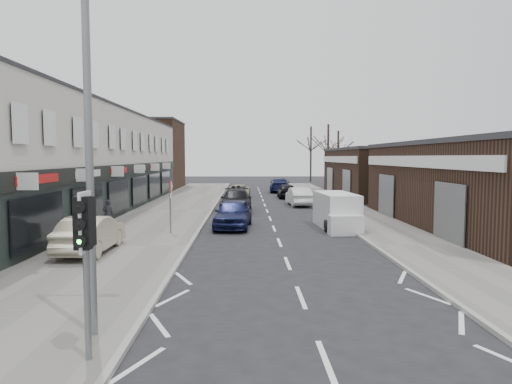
{
  "coord_description": "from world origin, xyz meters",
  "views": [
    {
      "loc": [
        -1.5,
        -10.2,
        3.84
      ],
      "look_at": [
        -1.14,
        5.87,
        2.6
      ],
      "focal_mm": 32.0,
      "sensor_mm": 36.0,
      "label": 1
    }
  ],
  "objects": [
    {
      "name": "street_lamp",
      "position": [
        -4.53,
        -0.8,
        4.62
      ],
      "size": [
        2.23,
        0.22,
        8.0
      ],
      "color": "slate",
      "rests_on": "pavement_left"
    },
    {
      "name": "pavement_left",
      "position": [
        -6.75,
        22.0,
        0.06
      ],
      "size": [
        5.5,
        64.0,
        0.12
      ],
      "primitive_type": "cube",
      "color": "slate",
      "rests_on": "ground"
    },
    {
      "name": "parked_car_right_b",
      "position": [
        2.31,
        32.2,
        0.68
      ],
      "size": [
        1.66,
        4.04,
        1.37
      ],
      "primitive_type": "imported",
      "rotation": [
        0.0,
        0.0,
        3.13
      ],
      "color": "black",
      "rests_on": "ground"
    },
    {
      "name": "parked_car_left_b",
      "position": [
        -2.2,
        21.81,
        0.77
      ],
      "size": [
        2.18,
        5.33,
        1.54
      ],
      "primitive_type": "imported",
      "rotation": [
        0.0,
        0.0,
        -0.0
      ],
      "color": "black",
      "rests_on": "ground"
    },
    {
      "name": "tree_far_c",
      "position": [
        8.5,
        60.0,
        0.0
      ],
      "size": [
        3.6,
        3.6,
        8.5
      ],
      "primitive_type": null,
      "color": "#382D26",
      "rests_on": "ground"
    },
    {
      "name": "parked_car_left_c",
      "position": [
        -2.2,
        31.92,
        0.63
      ],
      "size": [
        2.26,
        4.63,
        1.27
      ],
      "primitive_type": "imported",
      "rotation": [
        0.0,
        0.0,
        -0.03
      ],
      "color": "#A19A81",
      "rests_on": "ground"
    },
    {
      "name": "traffic_light",
      "position": [
        -4.4,
        -2.02,
        2.41
      ],
      "size": [
        0.28,
        0.6,
        3.1
      ],
      "color": "slate",
      "rests_on": "pavement_left"
    },
    {
      "name": "pedestrian",
      "position": [
        -8.74,
        13.65,
        0.87
      ],
      "size": [
        0.64,
        0.55,
        1.49
      ],
      "primitive_type": "imported",
      "rotation": [
        0.0,
        0.0,
        3.57
      ],
      "color": "black",
      "rests_on": "pavement_left"
    },
    {
      "name": "parked_car_right_c",
      "position": [
        2.2,
        39.46,
        0.76
      ],
      "size": [
        2.52,
        5.39,
        1.52
      ],
      "primitive_type": "imported",
      "rotation": [
        0.0,
        0.0,
        3.07
      ],
      "color": "#151B43",
      "rests_on": "ground"
    },
    {
      "name": "tree_far_a",
      "position": [
        9.0,
        48.0,
        0.0
      ],
      "size": [
        3.6,
        3.6,
        8.0
      ],
      "primitive_type": null,
      "color": "#382D26",
      "rests_on": "ground"
    },
    {
      "name": "tree_far_b",
      "position": [
        11.5,
        54.0,
        0.0
      ],
      "size": [
        3.6,
        3.6,
        7.5
      ],
      "primitive_type": null,
      "color": "#382D26",
      "rests_on": "ground"
    },
    {
      "name": "parked_car_left_a",
      "position": [
        -2.2,
        14.34,
        0.77
      ],
      "size": [
        2.19,
        4.67,
        1.55
      ],
      "primitive_type": "imported",
      "rotation": [
        0.0,
        0.0,
        -0.08
      ],
      "color": "#161B46",
      "rests_on": "ground"
    },
    {
      "name": "parked_car_right_a",
      "position": [
        2.67,
        25.62,
        0.71
      ],
      "size": [
        1.8,
        4.43,
        1.43
      ],
      "primitive_type": "imported",
      "rotation": [
        0.0,
        0.0,
        3.21
      ],
      "color": "silver",
      "rests_on": "ground"
    },
    {
      "name": "right_unit_far",
      "position": [
        12.5,
        34.0,
        2.25
      ],
      "size": [
        10.0,
        16.0,
        4.5
      ],
      "primitive_type": "cube",
      "color": "#332117",
      "rests_on": "ground"
    },
    {
      "name": "brick_block_far",
      "position": [
        -13.5,
        45.0,
        4.0
      ],
      "size": [
        8.0,
        10.0,
        8.0
      ],
      "primitive_type": "cube",
      "color": "#442B1D",
      "rests_on": "ground"
    },
    {
      "name": "shop_terrace_left",
      "position": [
        -13.5,
        19.5,
        3.55
      ],
      "size": [
        8.0,
        41.0,
        7.1
      ],
      "primitive_type": "cube",
      "color": "beige",
      "rests_on": "ground"
    },
    {
      "name": "pavement_right",
      "position": [
        5.75,
        22.0,
        0.06
      ],
      "size": [
        3.5,
        64.0,
        0.12
      ],
      "primitive_type": "cube",
      "color": "slate",
      "rests_on": "ground"
    },
    {
      "name": "warning_sign",
      "position": [
        -5.16,
        12.0,
        2.2
      ],
      "size": [
        0.12,
        0.8,
        2.7
      ],
      "color": "slate",
      "rests_on": "pavement_left"
    },
    {
      "name": "sedan_on_pavement",
      "position": [
        -7.57,
        7.57,
        0.84
      ],
      "size": [
        1.57,
        4.37,
        1.43
      ],
      "primitive_type": "imported",
      "rotation": [
        0.0,
        0.0,
        3.13
      ],
      "color": "#B4B090",
      "rests_on": "pavement_left"
    },
    {
      "name": "white_van",
      "position": [
        3.4,
        14.11,
        0.89
      ],
      "size": [
        1.94,
        4.94,
        1.89
      ],
      "rotation": [
        0.0,
        0.0,
        0.06
      ],
      "color": "white",
      "rests_on": "ground"
    },
    {
      "name": "ground",
      "position": [
        0.0,
        0.0,
        0.0
      ],
      "size": [
        160.0,
        160.0,
        0.0
      ],
      "primitive_type": "plane",
      "color": "black",
      "rests_on": "ground"
    },
    {
      "name": "right_unit_near",
      "position": [
        12.5,
        14.0,
        2.25
      ],
      "size": [
        10.0,
        18.0,
        4.5
      ],
      "primitive_type": "cube",
      "color": "#332117",
      "rests_on": "ground"
    }
  ]
}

